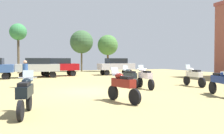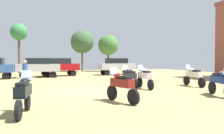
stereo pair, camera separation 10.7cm
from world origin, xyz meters
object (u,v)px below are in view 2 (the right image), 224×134
(motorcycle_9, at_px, (220,82))
(car_1, at_px, (59,66))
(motorcycle_7, at_px, (145,77))
(tree_2, at_px, (19,33))
(motorcycle_3, at_px, (122,85))
(person_2, at_px, (25,72))
(motorcycle_5, at_px, (129,77))
(tree_5, at_px, (108,45))
(car_3, at_px, (38,66))
(motorcycle_8, at_px, (194,76))
(tree_4, at_px, (82,42))
(car_2, at_px, (116,65))
(motorcycle_2, at_px, (23,93))

(motorcycle_9, xyz_separation_m, car_1, (-5.71, 17.42, 0.43))
(motorcycle_7, height_order, tree_2, tree_2)
(motorcycle_3, xyz_separation_m, person_2, (-3.92, 7.09, 0.32))
(motorcycle_5, distance_m, motorcycle_7, 1.21)
(motorcycle_9, bearing_deg, tree_5, -79.89)
(car_1, xyz_separation_m, person_2, (-3.52, -10.18, -0.12))
(motorcycle_3, bearing_deg, car_3, 84.44)
(tree_2, bearing_deg, motorcycle_8, -60.65)
(motorcycle_3, distance_m, car_3, 16.10)
(tree_4, relative_size, tree_5, 1.11)
(motorcycle_7, bearing_deg, car_2, 78.49)
(motorcycle_3, height_order, tree_4, tree_4)
(car_3, distance_m, person_2, 8.88)
(motorcycle_2, distance_m, tree_2, 26.10)
(car_3, bearing_deg, car_2, -78.12)
(motorcycle_5, xyz_separation_m, motorcycle_7, (0.58, -1.06, 0.03))
(motorcycle_2, relative_size, tree_4, 0.33)
(motorcycle_5, xyz_separation_m, tree_2, (-7.33, 19.70, 4.74))
(car_3, bearing_deg, tree_4, -29.86)
(tree_2, relative_size, tree_4, 1.05)
(car_2, bearing_deg, tree_5, -13.93)
(motorcycle_9, bearing_deg, car_3, -46.83)
(car_1, height_order, tree_2, tree_2)
(car_1, height_order, car_3, same)
(motorcycle_5, height_order, tree_2, tree_2)
(tree_4, bearing_deg, motorcycle_5, -94.54)
(car_2, bearing_deg, car_3, 96.27)
(motorcycle_2, height_order, car_1, car_1)
(motorcycle_5, bearing_deg, motorcycle_3, -123.74)
(car_2, relative_size, tree_5, 0.76)
(motorcycle_8, relative_size, tree_4, 0.36)
(motorcycle_5, height_order, motorcycle_9, motorcycle_9)
(motorcycle_5, xyz_separation_m, motorcycle_9, (2.68, -5.11, 0.03))
(motorcycle_5, distance_m, tree_2, 21.54)
(person_2, bearing_deg, tree_5, 125.47)
(car_2, xyz_separation_m, person_2, (-10.37, -10.00, -0.12))
(motorcycle_8, xyz_separation_m, car_1, (-7.39, 13.40, 0.43))
(motorcycle_5, bearing_deg, person_2, 156.18)
(motorcycle_7, xyz_separation_m, car_1, (-3.60, 13.37, 0.43))
(person_2, bearing_deg, car_2, 113.38)
(person_2, xyz_separation_m, tree_2, (-0.78, 17.57, 4.39))
(motorcycle_7, bearing_deg, tree_4, 89.44)
(tree_2, distance_m, tree_5, 13.03)
(motorcycle_7, bearing_deg, motorcycle_5, 120.84)
(motorcycle_8, relative_size, car_1, 0.52)
(car_2, relative_size, tree_2, 0.65)
(motorcycle_3, xyz_separation_m, car_3, (-2.65, 15.88, 0.44))
(motorcycle_9, distance_m, car_3, 17.90)
(motorcycle_2, bearing_deg, motorcycle_3, 24.57)
(motorcycle_9, relative_size, tree_4, 0.35)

